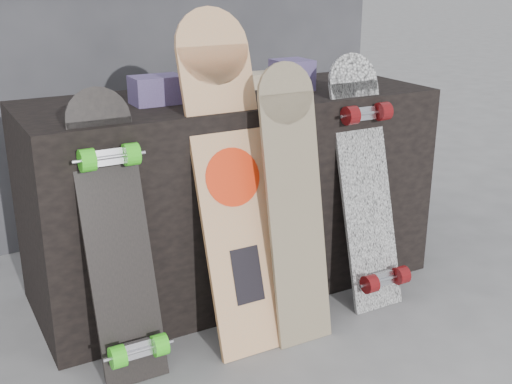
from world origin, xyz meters
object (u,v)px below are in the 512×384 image
vendor_table (232,193)px  longboard_cascadia (367,180)px  longboard_geisha (231,172)px  skateboard_dark (117,234)px  longboard_celtic (294,197)px

vendor_table → longboard_cascadia: size_ratio=1.66×
longboard_geisha → skateboard_dark: (-0.42, -0.03, -0.13)m
longboard_celtic → skateboard_dark: (-0.60, 0.08, -0.05)m
longboard_cascadia → longboard_geisha: bearing=177.5°
vendor_table → longboard_celtic: (0.02, -0.45, 0.12)m
longboard_cascadia → longboard_celtic: bearing=-167.3°
vendor_table → longboard_cascadia: (0.40, -0.36, 0.09)m
longboard_celtic → skateboard_dark: 0.61m
longboard_celtic → longboard_cascadia: longboard_celtic is taller
longboard_geisha → longboard_celtic: (0.19, -0.11, -0.09)m
longboard_geisha → skateboard_dark: longboard_geisha is taller
longboard_geisha → longboard_celtic: size_ratio=1.18×
vendor_table → longboard_geisha: size_ratio=1.39×
vendor_table → longboard_cascadia: bearing=-41.8°
longboard_geisha → longboard_cascadia: 0.58m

